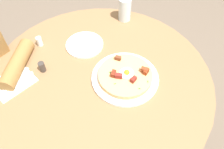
{
  "coord_description": "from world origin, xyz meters",
  "views": [
    {
      "loc": [
        0.43,
        0.43,
        1.49
      ],
      "look_at": [
        -0.03,
        0.05,
        0.73
      ],
      "focal_mm": 35.55,
      "sensor_mm": 36.0,
      "label": 1
    }
  ],
  "objects_px": {
    "pizza_plate": "(125,78)",
    "knife": "(11,79)",
    "dining_table": "(101,96)",
    "water_glass": "(125,9)",
    "breakfast_pizza": "(125,75)",
    "pepper_shaker": "(42,67)",
    "fork": "(15,84)",
    "salt_shaker": "(39,41)",
    "bread_plate": "(85,45)"
  },
  "relations": [
    {
      "from": "fork",
      "to": "pepper_shaker",
      "type": "bearing_deg",
      "value": -8.24
    },
    {
      "from": "breakfast_pizza",
      "to": "water_glass",
      "type": "relative_size",
      "value": 1.88
    },
    {
      "from": "pizza_plate",
      "to": "pepper_shaker",
      "type": "relative_size",
      "value": 5.94
    },
    {
      "from": "bread_plate",
      "to": "pepper_shaker",
      "type": "distance_m",
      "value": 0.24
    },
    {
      "from": "dining_table",
      "to": "bread_plate",
      "type": "bearing_deg",
      "value": -117.88
    },
    {
      "from": "dining_table",
      "to": "pizza_plate",
      "type": "distance_m",
      "value": 0.21
    },
    {
      "from": "fork",
      "to": "knife",
      "type": "xyz_separation_m",
      "value": [
        -0.0,
        -0.04,
        0.0
      ]
    },
    {
      "from": "water_glass",
      "to": "pepper_shaker",
      "type": "distance_m",
      "value": 0.54
    },
    {
      "from": "dining_table",
      "to": "bread_plate",
      "type": "xyz_separation_m",
      "value": [
        -0.1,
        -0.19,
        0.17
      ]
    },
    {
      "from": "bread_plate",
      "to": "knife",
      "type": "height_order",
      "value": "bread_plate"
    },
    {
      "from": "pizza_plate",
      "to": "pepper_shaker",
      "type": "distance_m",
      "value": 0.37
    },
    {
      "from": "pizza_plate",
      "to": "knife",
      "type": "xyz_separation_m",
      "value": [
        0.33,
        -0.38,
        0.0
      ]
    },
    {
      "from": "dining_table",
      "to": "fork",
      "type": "relative_size",
      "value": 5.6
    },
    {
      "from": "breakfast_pizza",
      "to": "salt_shaker",
      "type": "bearing_deg",
      "value": -77.16
    },
    {
      "from": "breakfast_pizza",
      "to": "pepper_shaker",
      "type": "bearing_deg",
      "value": -57.41
    },
    {
      "from": "pepper_shaker",
      "to": "pizza_plate",
      "type": "bearing_deg",
      "value": 122.55
    },
    {
      "from": "pizza_plate",
      "to": "water_glass",
      "type": "relative_size",
      "value": 2.35
    },
    {
      "from": "salt_shaker",
      "to": "pepper_shaker",
      "type": "bearing_deg",
      "value": 55.21
    },
    {
      "from": "dining_table",
      "to": "knife",
      "type": "bearing_deg",
      "value": -46.78
    },
    {
      "from": "bread_plate",
      "to": "fork",
      "type": "distance_m",
      "value": 0.37
    },
    {
      "from": "pizza_plate",
      "to": "breakfast_pizza",
      "type": "xyz_separation_m",
      "value": [
        -0.0,
        0.0,
        0.02
      ]
    },
    {
      "from": "dining_table",
      "to": "knife",
      "type": "xyz_separation_m",
      "value": [
        0.27,
        -0.28,
        0.17
      ]
    },
    {
      "from": "bread_plate",
      "to": "water_glass",
      "type": "bearing_deg",
      "value": 175.5
    },
    {
      "from": "water_glass",
      "to": "pepper_shaker",
      "type": "relative_size",
      "value": 2.53
    },
    {
      "from": "pizza_plate",
      "to": "salt_shaker",
      "type": "distance_m",
      "value": 0.47
    },
    {
      "from": "pizza_plate",
      "to": "breakfast_pizza",
      "type": "bearing_deg",
      "value": 139.15
    },
    {
      "from": "knife",
      "to": "salt_shaker",
      "type": "distance_m",
      "value": 0.24
    },
    {
      "from": "water_glass",
      "to": "dining_table",
      "type": "bearing_deg",
      "value": 22.51
    },
    {
      "from": "dining_table",
      "to": "breakfast_pizza",
      "type": "height_order",
      "value": "breakfast_pizza"
    },
    {
      "from": "pizza_plate",
      "to": "knife",
      "type": "height_order",
      "value": "pizza_plate"
    },
    {
      "from": "pizza_plate",
      "to": "pepper_shaker",
      "type": "bearing_deg",
      "value": -57.45
    },
    {
      "from": "pizza_plate",
      "to": "fork",
      "type": "bearing_deg",
      "value": -46.19
    },
    {
      "from": "salt_shaker",
      "to": "dining_table",
      "type": "bearing_deg",
      "value": 96.57
    },
    {
      "from": "salt_shaker",
      "to": "fork",
      "type": "bearing_deg",
      "value": 25.94
    },
    {
      "from": "fork",
      "to": "salt_shaker",
      "type": "height_order",
      "value": "salt_shaker"
    },
    {
      "from": "fork",
      "to": "pepper_shaker",
      "type": "xyz_separation_m",
      "value": [
        -0.13,
        0.03,
        0.02
      ]
    },
    {
      "from": "pizza_plate",
      "to": "pepper_shaker",
      "type": "xyz_separation_m",
      "value": [
        0.2,
        -0.32,
        0.02
      ]
    },
    {
      "from": "bread_plate",
      "to": "salt_shaker",
      "type": "xyz_separation_m",
      "value": [
        0.14,
        -0.17,
        0.02
      ]
    },
    {
      "from": "dining_table",
      "to": "water_glass",
      "type": "distance_m",
      "value": 0.48
    },
    {
      "from": "fork",
      "to": "knife",
      "type": "relative_size",
      "value": 1.0
    },
    {
      "from": "pizza_plate",
      "to": "fork",
      "type": "relative_size",
      "value": 1.64
    },
    {
      "from": "breakfast_pizza",
      "to": "fork",
      "type": "bearing_deg",
      "value": -46.18
    },
    {
      "from": "bread_plate",
      "to": "pepper_shaker",
      "type": "bearing_deg",
      "value": -7.53
    },
    {
      "from": "dining_table",
      "to": "knife",
      "type": "distance_m",
      "value": 0.43
    },
    {
      "from": "dining_table",
      "to": "knife",
      "type": "relative_size",
      "value": 5.6
    },
    {
      "from": "salt_shaker",
      "to": "pepper_shaker",
      "type": "relative_size",
      "value": 0.97
    },
    {
      "from": "fork",
      "to": "salt_shaker",
      "type": "bearing_deg",
      "value": 30.7
    },
    {
      "from": "breakfast_pizza",
      "to": "dining_table",
      "type": "bearing_deg",
      "value": -57.47
    },
    {
      "from": "knife",
      "to": "pizza_plate",
      "type": "bearing_deg",
      "value": -44.5
    },
    {
      "from": "dining_table",
      "to": "salt_shaker",
      "type": "bearing_deg",
      "value": -83.43
    }
  ]
}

